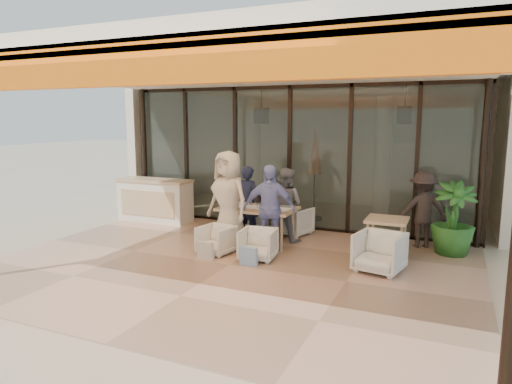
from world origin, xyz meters
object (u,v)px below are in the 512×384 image
at_px(diner_periwinkle, 269,209).
at_px(side_chair, 380,250).
at_px(host_counter, 155,200).
at_px(chair_far_right, 293,219).
at_px(chair_near_left, 216,239).
at_px(chair_near_right, 258,243).
at_px(diner_cream, 228,200).
at_px(potted_palm, 453,219).
at_px(diner_navy, 248,202).
at_px(side_table, 387,224).
at_px(dining_table, 258,210).
at_px(diner_grey, 286,205).
at_px(chair_far_left, 257,216).

height_order(diner_periwinkle, side_chair, diner_periwinkle).
height_order(host_counter, chair_far_right, host_counter).
relative_size(chair_near_left, chair_near_right, 0.96).
bearing_deg(diner_periwinkle, chair_near_left, -160.07).
height_order(chair_near_left, diner_cream, diner_cream).
xyz_separation_m(host_counter, potted_palm, (6.62, -0.09, 0.15)).
bearing_deg(side_chair, diner_navy, 168.60).
relative_size(diner_cream, side_table, 2.52).
xyz_separation_m(host_counter, chair_far_right, (3.49, 0.12, -0.19)).
height_order(chair_near_right, side_table, side_table).
bearing_deg(side_chair, side_table, 101.23).
bearing_deg(diner_navy, diner_cream, 98.50).
height_order(dining_table, chair_near_left, dining_table).
xyz_separation_m(diner_navy, potted_palm, (3.97, 0.29, -0.07)).
bearing_deg(chair_near_left, diner_navy, 100.18).
height_order(chair_near_right, diner_cream, diner_cream).
bearing_deg(diner_cream, diner_grey, 62.82).
xyz_separation_m(dining_table, diner_grey, (0.43, 0.44, 0.06)).
height_order(chair_far_left, chair_far_right, chair_far_right).
distance_m(chair_near_right, diner_cream, 1.16).
bearing_deg(side_chair, diner_cream, -174.88).
distance_m(dining_table, chair_near_left, 1.11).
bearing_deg(diner_navy, diner_periwinkle, 141.53).
bearing_deg(diner_navy, potted_palm, -167.31).
relative_size(diner_grey, diner_periwinkle, 0.91).
bearing_deg(diner_periwinkle, diner_cream, 169.16).
height_order(diner_navy, potted_palm, diner_navy).
distance_m(chair_far_right, chair_near_right, 1.90).
height_order(host_counter, diner_cream, diner_cream).
xyz_separation_m(diner_periwinkle, potted_palm, (3.13, 1.19, -0.15)).
distance_m(chair_far_left, side_table, 3.07).
relative_size(diner_grey, side_chair, 2.04).
distance_m(host_counter, potted_palm, 6.62).
xyz_separation_m(chair_far_left, chair_near_right, (0.84, -1.90, -0.03)).
xyz_separation_m(diner_cream, diner_periwinkle, (0.84, 0.00, -0.11)).
relative_size(chair_near_left, diner_grey, 0.40).
distance_m(side_table, potted_palm, 1.30).
xyz_separation_m(side_table, side_chair, (0.00, -0.75, -0.27)).
relative_size(chair_far_left, diner_navy, 0.45).
relative_size(chair_far_right, diner_periwinkle, 0.41).
height_order(diner_grey, side_table, diner_grey).
distance_m(dining_table, side_table, 2.49).
bearing_deg(side_table, chair_far_right, 155.03).
xyz_separation_m(dining_table, diner_navy, (-0.41, 0.44, 0.07)).
relative_size(chair_far_left, diner_cream, 0.36).
bearing_deg(chair_far_right, chair_near_right, 106.33).
distance_m(diner_navy, diner_periwinkle, 1.23).
bearing_deg(host_counter, side_chair, -16.01).
distance_m(chair_near_left, side_chair, 2.91).
relative_size(host_counter, chair_far_left, 2.74).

